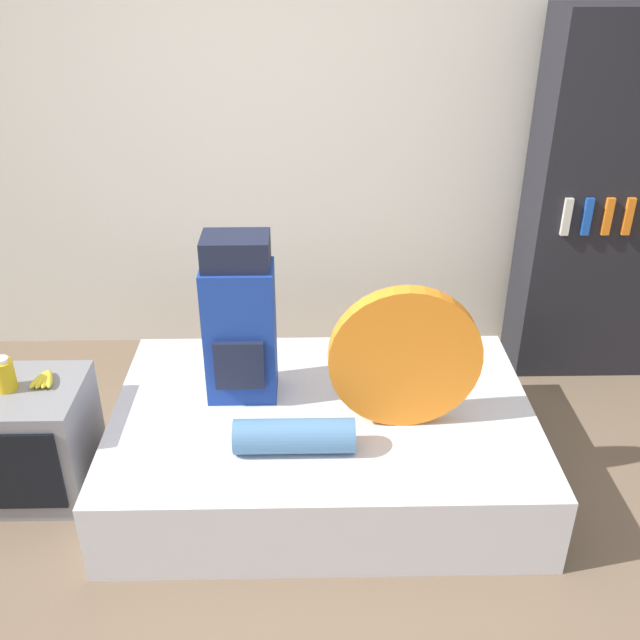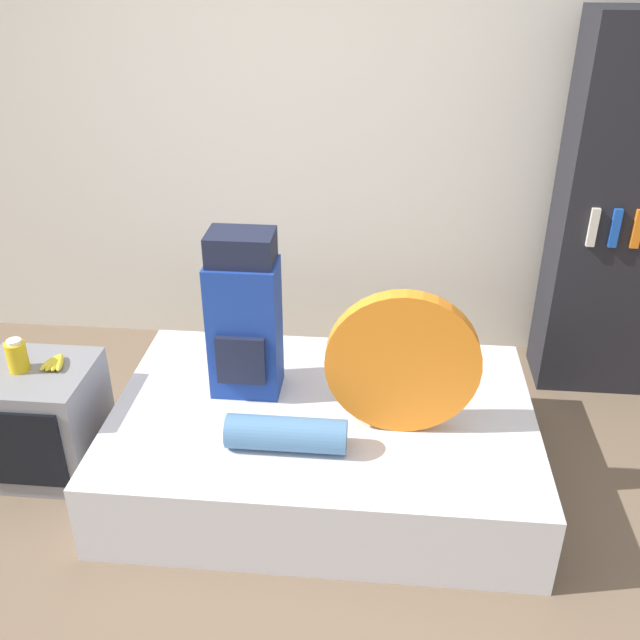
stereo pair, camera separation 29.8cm
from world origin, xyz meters
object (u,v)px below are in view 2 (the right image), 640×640
sleeping_roll (286,434)px  bookshelf (637,215)px  backpack (244,318)px  canister (17,356)px  tent_bag (403,363)px  television (43,420)px

sleeping_roll → bookshelf: bearing=37.8°
backpack → canister: 1.01m
tent_bag → bookshelf: bearing=42.5°
backpack → bookshelf: bearing=24.3°
backpack → sleeping_roll: size_ratio=1.56×
sleeping_roll → tent_bag: bearing=22.6°
tent_bag → canister: (-1.69, 0.04, -0.08)m
television → canister: canister is taller
backpack → bookshelf: 2.09m
tent_bag → television: size_ratio=1.20×
backpack → television: (-0.93, -0.20, -0.48)m
sleeping_roll → television: television is taller
television → bookshelf: (2.82, 1.06, 0.71)m
sleeping_roll → television: bearing=169.2°
sleeping_roll → bookshelf: (1.65, 1.28, 0.54)m
backpack → bookshelf: (1.89, 0.85, 0.23)m
tent_bag → backpack: bearing=161.6°
bookshelf → tent_bag: bearing=-137.5°
backpack → sleeping_roll: (0.24, -0.43, -0.30)m
canister → bookshelf: bookshelf is taller
sleeping_roll → television: (-1.17, 0.22, -0.18)m
backpack → television: size_ratio=1.44×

